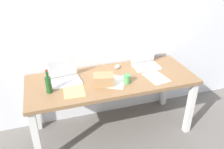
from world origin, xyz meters
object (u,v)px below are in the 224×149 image
at_px(desk, 112,85).
at_px(coffee_mug, 127,79).
at_px(laptop_right, 145,62).
at_px(beer_bottle, 48,84).
at_px(cardboard_box, 103,80).
at_px(computer_mouse, 117,67).
at_px(laptop_left, 65,77).

bearing_deg(desk, coffee_mug, -47.08).
height_order(laptop_right, coffee_mug, laptop_right).
relative_size(beer_bottle, cardboard_box, 1.20).
relative_size(cardboard_box, coffee_mug, 2.28).
relative_size(computer_mouse, coffee_mug, 1.05).
xyz_separation_m(desk, laptop_left, (-0.51, 0.10, 0.15)).
bearing_deg(desk, laptop_left, 168.76).
bearing_deg(laptop_left, computer_mouse, 11.34).
bearing_deg(desk, laptop_right, 19.94).
bearing_deg(laptop_left, cardboard_box, -27.67).
xyz_separation_m(desk, beer_bottle, (-0.70, -0.09, 0.19)).
bearing_deg(computer_mouse, desk, -87.44).
distance_m(laptop_left, coffee_mug, 0.69).
bearing_deg(coffee_mug, laptop_left, 159.47).
relative_size(desk, computer_mouse, 19.18).
bearing_deg(laptop_right, beer_bottle, -167.51).
height_order(beer_bottle, coffee_mug, beer_bottle).
distance_m(desk, cardboard_box, 0.22).
relative_size(laptop_left, computer_mouse, 3.43).
bearing_deg(coffee_mug, beer_bottle, 176.34).
xyz_separation_m(desk, computer_mouse, (0.14, 0.23, 0.11)).
height_order(desk, laptop_right, laptop_right).
bearing_deg(laptop_left, laptop_right, 4.37).
distance_m(laptop_left, computer_mouse, 0.67).
bearing_deg(beer_bottle, cardboard_box, -1.48).
xyz_separation_m(laptop_right, cardboard_box, (-0.62, -0.28, 0.01)).
relative_size(laptop_right, cardboard_box, 1.47).
height_order(laptop_left, laptop_right, laptop_right).
distance_m(desk, coffee_mug, 0.24).
xyz_separation_m(computer_mouse, cardboard_box, (-0.27, -0.33, 0.04)).
distance_m(beer_bottle, cardboard_box, 0.58).
height_order(computer_mouse, coffee_mug, coffee_mug).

